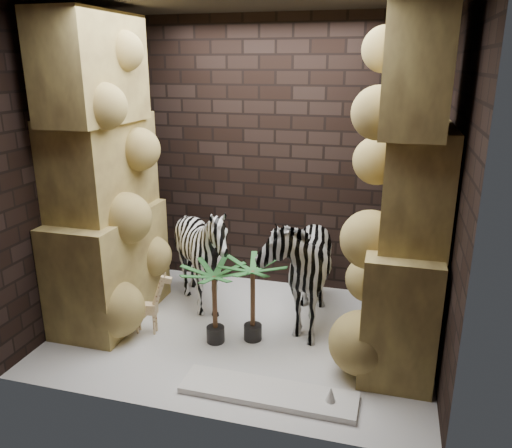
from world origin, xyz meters
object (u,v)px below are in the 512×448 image
(zebra_right, at_px, (298,254))
(zebra_left, at_px, (203,261))
(giraffe_toy, at_px, (145,302))
(palm_back, at_px, (215,305))
(palm_front, at_px, (253,301))
(surfboard, at_px, (268,393))

(zebra_right, bearing_deg, zebra_left, 175.48)
(giraffe_toy, distance_m, palm_back, 0.70)
(zebra_left, bearing_deg, giraffe_toy, -118.44)
(zebra_right, xyz_separation_m, zebra_left, (-0.99, -0.04, -0.16))
(palm_front, relative_size, surfboard, 0.57)
(giraffe_toy, height_order, palm_back, palm_back)
(palm_front, bearing_deg, palm_back, -158.10)
(palm_back, xyz_separation_m, surfboard, (0.67, -0.65, -0.36))
(palm_back, bearing_deg, zebra_left, 120.06)
(zebra_right, bearing_deg, surfboard, -95.77)
(palm_back, bearing_deg, giraffe_toy, -178.88)
(zebra_left, distance_m, palm_back, 0.69)
(zebra_right, distance_m, surfboard, 1.44)
(surfboard, bearing_deg, giraffe_toy, 155.63)
(palm_front, bearing_deg, surfboard, -66.18)
(palm_back, height_order, surfboard, palm_back)
(giraffe_toy, bearing_deg, zebra_left, 49.89)
(palm_front, bearing_deg, zebra_right, 55.80)
(zebra_right, bearing_deg, palm_back, -143.37)
(zebra_right, distance_m, giraffe_toy, 1.54)
(zebra_left, relative_size, surfboard, 0.87)
(zebra_right, height_order, surfboard, zebra_right)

